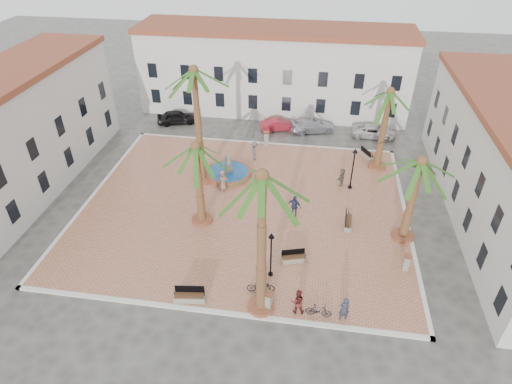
{
  "coord_description": "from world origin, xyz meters",
  "views": [
    {
      "loc": [
        5.23,
        -27.77,
        21.14
      ],
      "look_at": [
        1.0,
        0.0,
        1.6
      ],
      "focal_mm": 30.0,
      "sensor_mm": 36.0,
      "label": 1
    }
  ],
  "objects_px": {
    "bench_se": "(293,258)",
    "lamppost_s": "(271,247)",
    "litter_bin": "(259,285)",
    "car_red": "(279,125)",
    "bench_ne": "(367,155)",
    "pedestrian_fountain_b": "(294,206)",
    "lamppost_e": "(354,162)",
    "bicycle_b": "(319,311)",
    "palm_s": "(262,192)",
    "bollard_e": "(407,263)",
    "palm_nw": "(195,82)",
    "bollard_se": "(268,301)",
    "pedestrian_fountain_a": "(223,180)",
    "bollard_n": "(266,139)",
    "pedestrian_north": "(255,151)",
    "car_black": "(177,117)",
    "bicycle_a": "(261,286)",
    "pedestrian_east": "(342,177)",
    "palm_e": "(419,172)",
    "bench_s": "(190,297)",
    "bench_e": "(348,222)",
    "cyclist_a": "(344,309)",
    "car_silver": "(312,126)",
    "cyclist_b": "(298,301)",
    "palm_ne": "(389,101)",
    "fountain": "(228,172)",
    "car_white": "(374,131)",
    "palm_sw": "(197,156)"
  },
  "relations": [
    {
      "from": "bench_se",
      "to": "lamppost_s",
      "type": "height_order",
      "value": "lamppost_s"
    },
    {
      "from": "litter_bin",
      "to": "car_red",
      "type": "relative_size",
      "value": 0.17
    },
    {
      "from": "bench_ne",
      "to": "pedestrian_fountain_b",
      "type": "relative_size",
      "value": 0.92
    },
    {
      "from": "lamppost_e",
      "to": "bicycle_b",
      "type": "xyz_separation_m",
      "value": [
        -2.3,
        -14.33,
        -2.17
      ]
    },
    {
      "from": "palm_s",
      "to": "bollard_e",
      "type": "height_order",
      "value": "palm_s"
    },
    {
      "from": "palm_nw",
      "to": "palm_s",
      "type": "distance_m",
      "value": 15.4
    },
    {
      "from": "bollard_se",
      "to": "pedestrian_fountain_a",
      "type": "distance_m",
      "value": 13.49
    },
    {
      "from": "palm_nw",
      "to": "bollard_n",
      "type": "relative_size",
      "value": 6.72
    },
    {
      "from": "pedestrian_north",
      "to": "car_black",
      "type": "relative_size",
      "value": 0.43
    },
    {
      "from": "bicycle_a",
      "to": "pedestrian_east",
      "type": "xyz_separation_m",
      "value": [
        5.23,
        13.32,
        0.34
      ]
    },
    {
      "from": "bollard_se",
      "to": "pedestrian_fountain_a",
      "type": "bearing_deg",
      "value": 114.08
    },
    {
      "from": "bicycle_a",
      "to": "bicycle_b",
      "type": "bearing_deg",
      "value": -117.39
    },
    {
      "from": "bicycle_b",
      "to": "pedestrian_fountain_a",
      "type": "bearing_deg",
      "value": 37.52
    },
    {
      "from": "bench_ne",
      "to": "car_red",
      "type": "xyz_separation_m",
      "value": [
        -9.18,
        4.86,
        0.24
      ]
    },
    {
      "from": "lamppost_s",
      "to": "bicycle_b",
      "type": "distance_m",
      "value": 4.85
    },
    {
      "from": "lamppost_s",
      "to": "lamppost_e",
      "type": "distance_m",
      "value": 12.66
    },
    {
      "from": "bicycle_a",
      "to": "palm_e",
      "type": "bearing_deg",
      "value": -61.4
    },
    {
      "from": "bicycle_b",
      "to": "car_red",
      "type": "distance_m",
      "value": 25.37
    },
    {
      "from": "bench_s",
      "to": "bicycle_a",
      "type": "height_order",
      "value": "bench_s"
    },
    {
      "from": "palm_e",
      "to": "bicycle_b",
      "type": "xyz_separation_m",
      "value": [
        -6.01,
        -8.3,
        -5.25
      ]
    },
    {
      "from": "bicycle_a",
      "to": "pedestrian_fountain_a",
      "type": "height_order",
      "value": "pedestrian_fountain_a"
    },
    {
      "from": "palm_nw",
      "to": "bench_e",
      "type": "distance_m",
      "value": 16.1
    },
    {
      "from": "cyclist_a",
      "to": "car_silver",
      "type": "bearing_deg",
      "value": -102.52
    },
    {
      "from": "palm_nw",
      "to": "palm_s",
      "type": "height_order",
      "value": "palm_nw"
    },
    {
      "from": "bollard_se",
      "to": "cyclist_b",
      "type": "xyz_separation_m",
      "value": [
        1.76,
        0.05,
        0.19
      ]
    },
    {
      "from": "cyclist_b",
      "to": "bicycle_b",
      "type": "xyz_separation_m",
      "value": [
        1.29,
        -0.14,
        -0.43
      ]
    },
    {
      "from": "car_silver",
      "to": "palm_ne",
      "type": "bearing_deg",
      "value": -154.0
    },
    {
      "from": "cyclist_b",
      "to": "car_silver",
      "type": "distance_m",
      "value": 24.89
    },
    {
      "from": "fountain",
      "to": "litter_bin",
      "type": "xyz_separation_m",
      "value": [
        4.73,
        -13.15,
        0.04
      ]
    },
    {
      "from": "cyclist_a",
      "to": "pedestrian_fountain_b",
      "type": "bearing_deg",
      "value": -88.05
    },
    {
      "from": "pedestrian_fountain_b",
      "to": "car_red",
      "type": "distance_m",
      "value": 15.5
    },
    {
      "from": "bench_se",
      "to": "litter_bin",
      "type": "relative_size",
      "value": 2.7
    },
    {
      "from": "lamppost_s",
      "to": "cyclist_a",
      "type": "bearing_deg",
      "value": -32.06
    },
    {
      "from": "bench_se",
      "to": "cyclist_b",
      "type": "xyz_separation_m",
      "value": [
        0.57,
        -4.36,
        0.64
      ]
    },
    {
      "from": "palm_e",
      "to": "car_white",
      "type": "distance_m",
      "value": 17.3
    },
    {
      "from": "cyclist_a",
      "to": "lamppost_e",
      "type": "bearing_deg",
      "value": -112.47
    },
    {
      "from": "palm_ne",
      "to": "bollard_e",
      "type": "relative_size",
      "value": 6.04
    },
    {
      "from": "palm_s",
      "to": "litter_bin",
      "type": "relative_size",
      "value": 14.95
    },
    {
      "from": "bench_se",
      "to": "car_red",
      "type": "xyz_separation_m",
      "value": [
        -3.25,
        20.34,
        0.24
      ]
    },
    {
      "from": "bollard_n",
      "to": "car_black",
      "type": "xyz_separation_m",
      "value": [
        -10.62,
        4.02,
        -0.21
      ]
    },
    {
      "from": "cyclist_b",
      "to": "bicycle_a",
      "type": "bearing_deg",
      "value": -30.86
    },
    {
      "from": "fountain",
      "to": "palm_sw",
      "type": "xyz_separation_m",
      "value": [
        -0.67,
        -6.83,
        5.51
      ]
    },
    {
      "from": "palm_ne",
      "to": "lamppost_e",
      "type": "xyz_separation_m",
      "value": [
        -2.59,
        -3.97,
        -3.92
      ]
    },
    {
      "from": "palm_sw",
      "to": "pedestrian_fountain_a",
      "type": "height_order",
      "value": "palm_sw"
    },
    {
      "from": "bollard_se",
      "to": "pedestrian_fountain_a",
      "type": "height_order",
      "value": "pedestrian_fountain_a"
    },
    {
      "from": "pedestrian_east",
      "to": "car_silver",
      "type": "relative_size",
      "value": 0.34
    },
    {
      "from": "litter_bin",
      "to": "bicycle_a",
      "type": "height_order",
      "value": "bicycle_a"
    },
    {
      "from": "palm_nw",
      "to": "bench_se",
      "type": "bearing_deg",
      "value": -46.05
    },
    {
      "from": "bench_s",
      "to": "lamppost_s",
      "type": "xyz_separation_m",
      "value": [
        4.74,
        2.95,
        2.18
      ]
    },
    {
      "from": "palm_sw",
      "to": "lamppost_s",
      "type": "relative_size",
      "value": 1.92
    }
  ]
}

